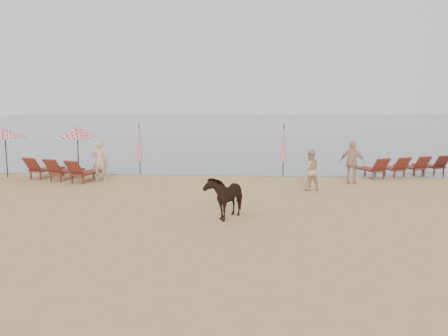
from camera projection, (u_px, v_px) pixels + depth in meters
The scene contains 12 objects.
ground at pixel (210, 243), 10.46m from camera, with size 120.00×120.00×0.00m, color tan.
sea at pixel (248, 121), 89.48m from camera, with size 160.00×140.00×0.06m, color #51606B.
lounger_cluster_left at pixel (63, 170), 19.18m from camera, with size 3.54×2.80×0.68m.
lounger_cluster_right at pixel (403, 166), 20.33m from camera, with size 4.49×3.23×0.66m.
umbrella_open_left_a at pixel (5, 133), 19.67m from camera, with size 1.98×1.98×2.25m.
umbrella_open_left_b at pixel (77, 132), 20.29m from camera, with size 1.86×1.90×2.37m.
umbrella_closed_left at pixel (139, 142), 21.09m from camera, with size 0.30×0.30×2.43m.
umbrella_closed_right at pixel (284, 143), 20.65m from camera, with size 0.30×0.30×2.44m.
cow at pixel (225, 196), 12.79m from camera, with size 0.69×1.51×1.27m, color black.
beachgoer_left at pixel (100, 161), 18.87m from camera, with size 0.65×0.43×1.79m, color #D5AB85.
beachgoer_right_a at pixel (310, 170), 16.83m from camera, with size 0.77×0.60×1.59m, color tan.
beachgoer_right_b at pixel (352, 163), 18.23m from camera, with size 1.05×0.44×1.80m, color tan.
Camera 1 is at (0.98, -10.05, 3.27)m, focal length 35.00 mm.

